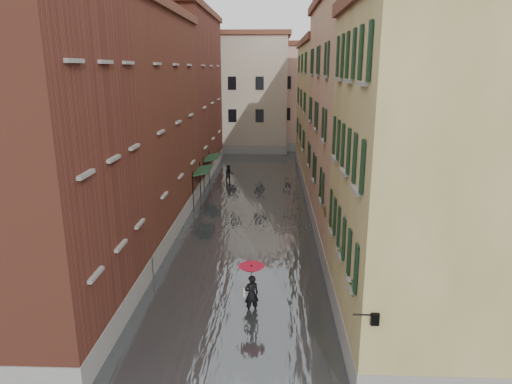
# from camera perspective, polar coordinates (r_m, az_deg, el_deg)

# --- Properties ---
(ground) EXTENTS (120.00, 120.00, 0.00)m
(ground) POSITION_cam_1_polar(r_m,az_deg,el_deg) (19.74, -2.63, -13.83)
(ground) COLOR #515153
(ground) RESTS_ON ground
(floodwater) EXTENTS (10.00, 60.00, 0.20)m
(floodwater) POSITION_cam_1_polar(r_m,az_deg,el_deg) (31.68, -0.70, -2.18)
(floodwater) COLOR #4A4F52
(floodwater) RESTS_ON ground
(building_left_near) EXTENTS (6.00, 8.00, 13.00)m
(building_left_near) POSITION_cam_1_polar(r_m,az_deg,el_deg) (17.69, -26.76, 3.56)
(building_left_near) COLOR brown
(building_left_near) RESTS_ON ground
(building_left_mid) EXTENTS (6.00, 14.00, 12.50)m
(building_left_mid) POSITION_cam_1_polar(r_m,az_deg,el_deg) (27.75, -15.90, 7.76)
(building_left_mid) COLOR #562A1B
(building_left_mid) RESTS_ON ground
(building_left_far) EXTENTS (6.00, 16.00, 14.00)m
(building_left_far) POSITION_cam_1_polar(r_m,az_deg,el_deg) (42.14, -9.70, 11.52)
(building_left_far) COLOR brown
(building_left_far) RESTS_ON ground
(building_right_near) EXTENTS (6.00, 8.00, 11.50)m
(building_right_near) POSITION_cam_1_polar(r_m,az_deg,el_deg) (16.59, 21.34, 0.81)
(building_right_near) COLOR olive
(building_right_near) RESTS_ON ground
(building_right_mid) EXTENTS (6.00, 14.00, 13.00)m
(building_right_mid) POSITION_cam_1_polar(r_m,az_deg,el_deg) (26.93, 14.02, 8.22)
(building_right_mid) COLOR tan
(building_right_mid) RESTS_ON ground
(building_right_far) EXTENTS (6.00, 16.00, 11.50)m
(building_right_far) POSITION_cam_1_polar(r_m,az_deg,el_deg) (41.73, 9.84, 9.75)
(building_right_far) COLOR olive
(building_right_far) RESTS_ON ground
(building_end_cream) EXTENTS (12.00, 9.00, 13.00)m
(building_end_cream) POSITION_cam_1_polar(r_m,az_deg,el_deg) (55.46, -2.57, 12.04)
(building_end_cream) COLOR #B1AA8D
(building_end_cream) RESTS_ON ground
(building_end_pink) EXTENTS (10.00, 9.00, 12.00)m
(building_end_pink) POSITION_cam_1_polar(r_m,az_deg,el_deg) (57.47, 6.77, 11.57)
(building_end_pink) COLOR tan
(building_end_pink) RESTS_ON ground
(awning_near) EXTENTS (1.09, 3.19, 2.80)m
(awning_near) POSITION_cam_1_polar(r_m,az_deg,el_deg) (32.80, -6.68, 2.61)
(awning_near) COLOR #16331C
(awning_near) RESTS_ON ground
(awning_far) EXTENTS (1.09, 3.08, 2.80)m
(awning_far) POSITION_cam_1_polar(r_m,az_deg,el_deg) (37.54, -5.56, 4.24)
(awning_far) COLOR #16331C
(awning_far) RESTS_ON ground
(wall_lantern) EXTENTS (0.71, 0.22, 0.35)m
(wall_lantern) POSITION_cam_1_polar(r_m,az_deg,el_deg) (13.28, 14.53, -15.01)
(wall_lantern) COLOR black
(wall_lantern) RESTS_ON ground
(window_planters) EXTENTS (0.59, 10.75, 0.84)m
(window_planters) POSITION_cam_1_polar(r_m,az_deg,el_deg) (18.85, 9.96, -3.81)
(window_planters) COLOR #983C31
(window_planters) RESTS_ON ground
(pedestrian_main) EXTENTS (1.06, 1.06, 2.06)m
(pedestrian_main) POSITION_cam_1_polar(r_m,az_deg,el_deg) (18.49, -0.58, -11.35)
(pedestrian_main) COLOR black
(pedestrian_main) RESTS_ON ground
(pedestrian_far) EXTENTS (0.91, 0.80, 1.58)m
(pedestrian_far) POSITION_cam_1_polar(r_m,az_deg,el_deg) (39.22, -3.40, 2.25)
(pedestrian_far) COLOR black
(pedestrian_far) RESTS_ON ground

